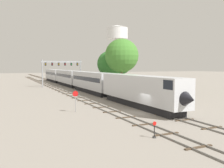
% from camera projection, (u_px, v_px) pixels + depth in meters
% --- Properties ---
extents(ground_plane, '(400.00, 400.00, 0.00)m').
position_uv_depth(ground_plane, '(142.00, 113.00, 32.96)').
color(ground_plane, gray).
extents(track_main, '(2.60, 200.00, 0.16)m').
position_uv_depth(track_main, '(59.00, 83.00, 88.32)').
color(track_main, slate).
rests_on(track_main, ground).
extents(track_near, '(2.60, 160.00, 0.16)m').
position_uv_depth(track_near, '(55.00, 88.00, 67.88)').
color(track_near, slate).
rests_on(track_near, ground).
extents(passenger_train, '(3.04, 87.64, 4.80)m').
position_uv_depth(passenger_train, '(77.00, 79.00, 67.65)').
color(passenger_train, silver).
rests_on(passenger_train, ground).
extents(signal_gantry, '(12.10, 0.49, 8.04)m').
position_uv_depth(signal_gantry, '(62.00, 67.00, 73.94)').
color(signal_gantry, '#999BA0').
rests_on(signal_gantry, ground).
extents(water_tower, '(9.91, 9.91, 25.21)m').
position_uv_depth(water_tower, '(117.00, 37.00, 115.65)').
color(water_tower, beige).
rests_on(water_tower, ground).
extents(switch_stand, '(0.36, 0.24, 1.46)m').
position_uv_depth(switch_stand, '(154.00, 132.00, 21.35)').
color(switch_stand, black).
rests_on(switch_stand, ground).
extents(stop_sign, '(0.76, 0.08, 2.88)m').
position_uv_depth(stop_sign, '(75.00, 98.00, 33.18)').
color(stop_sign, gray).
rests_on(stop_sign, ground).
extents(trackside_tree_left, '(7.25, 7.25, 10.45)m').
position_uv_depth(trackside_tree_left, '(110.00, 64.00, 69.62)').
color(trackside_tree_left, brown).
rests_on(trackside_tree_left, ground).
extents(trackside_tree_mid, '(5.16, 5.16, 8.90)m').
position_uv_depth(trackside_tree_mid, '(122.00, 66.00, 75.68)').
color(trackside_tree_mid, brown).
rests_on(trackside_tree_mid, ground).
extents(trackside_tree_right, '(8.74, 8.74, 13.27)m').
position_uv_depth(trackside_tree_right, '(122.00, 56.00, 64.10)').
color(trackside_tree_right, brown).
rests_on(trackside_tree_right, ground).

